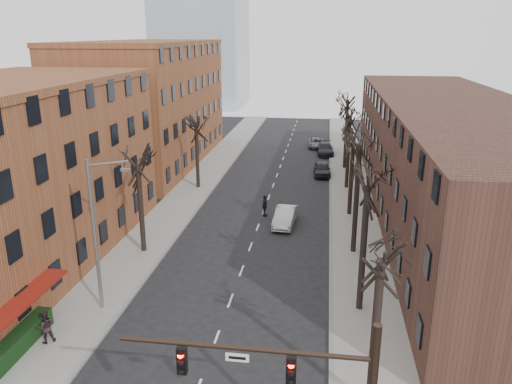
% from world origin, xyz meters
% --- Properties ---
extents(sidewalk_left, '(4.00, 90.00, 0.15)m').
position_xyz_m(sidewalk_left, '(-8.00, 35.00, 0.07)').
color(sidewalk_left, gray).
rests_on(sidewalk_left, ground).
extents(sidewalk_right, '(4.00, 90.00, 0.15)m').
position_xyz_m(sidewalk_right, '(8.00, 35.00, 0.07)').
color(sidewalk_right, gray).
rests_on(sidewalk_right, ground).
extents(building_left_near, '(12.00, 26.00, 12.00)m').
position_xyz_m(building_left_near, '(-16.00, 15.00, 6.00)').
color(building_left_near, brown).
rests_on(building_left_near, ground).
extents(building_left_far, '(12.00, 28.00, 14.00)m').
position_xyz_m(building_left_far, '(-16.00, 44.00, 7.00)').
color(building_left_far, brown).
rests_on(building_left_far, ground).
extents(building_right, '(12.00, 50.00, 10.00)m').
position_xyz_m(building_right, '(16.00, 30.00, 5.00)').
color(building_right, '#472A21').
rests_on(building_right, ground).
extents(awning_left, '(1.20, 7.00, 0.15)m').
position_xyz_m(awning_left, '(-9.40, 6.00, 0.00)').
color(awning_left, maroon).
rests_on(awning_left, ground).
extents(hedge, '(0.80, 6.00, 1.00)m').
position_xyz_m(hedge, '(-9.50, 5.00, 0.65)').
color(hedge, black).
rests_on(hedge, sidewalk_left).
extents(tree_right_b, '(5.20, 5.20, 10.80)m').
position_xyz_m(tree_right_b, '(7.60, 12.00, 0.00)').
color(tree_right_b, black).
rests_on(tree_right_b, ground).
extents(tree_right_c, '(5.20, 5.20, 11.60)m').
position_xyz_m(tree_right_c, '(7.60, 20.00, 0.00)').
color(tree_right_c, black).
rests_on(tree_right_c, ground).
extents(tree_right_d, '(5.20, 5.20, 10.00)m').
position_xyz_m(tree_right_d, '(7.60, 28.00, 0.00)').
color(tree_right_d, black).
rests_on(tree_right_d, ground).
extents(tree_right_e, '(5.20, 5.20, 10.80)m').
position_xyz_m(tree_right_e, '(7.60, 36.00, 0.00)').
color(tree_right_e, black).
rests_on(tree_right_e, ground).
extents(tree_right_f, '(5.20, 5.20, 11.60)m').
position_xyz_m(tree_right_f, '(7.60, 44.00, 0.00)').
color(tree_right_f, black).
rests_on(tree_right_f, ground).
extents(tree_left_a, '(5.20, 5.20, 9.50)m').
position_xyz_m(tree_left_a, '(-7.60, 18.00, 0.00)').
color(tree_left_a, black).
rests_on(tree_left_a, ground).
extents(tree_left_b, '(5.20, 5.20, 9.50)m').
position_xyz_m(tree_left_b, '(-7.60, 34.00, 0.00)').
color(tree_left_b, black).
rests_on(tree_left_b, ground).
extents(streetlight, '(2.45, 0.22, 9.03)m').
position_xyz_m(streetlight, '(-7.03, 10.00, 5.01)').
color(streetlight, slate).
rests_on(streetlight, ground).
extents(silver_sedan, '(1.86, 4.59, 1.48)m').
position_xyz_m(silver_sedan, '(2.19, 24.84, 0.74)').
color(silver_sedan, '#B3B7BB').
rests_on(silver_sedan, ground).
extents(parked_car_near, '(2.06, 4.57, 1.52)m').
position_xyz_m(parked_car_near, '(5.03, 40.64, 0.76)').
color(parked_car_near, black).
rests_on(parked_car_near, ground).
extents(parked_car_mid, '(2.31, 5.17, 1.47)m').
position_xyz_m(parked_car_mid, '(5.30, 50.96, 0.74)').
color(parked_car_mid, black).
rests_on(parked_car_mid, ground).
extents(parked_car_far, '(2.28, 4.60, 1.25)m').
position_xyz_m(parked_car_far, '(3.96, 55.17, 0.63)').
color(parked_car_far, slate).
rests_on(parked_car_far, ground).
extents(pedestrian_b, '(1.10, 1.07, 1.79)m').
position_xyz_m(pedestrian_b, '(-8.53, 6.33, 1.04)').
color(pedestrian_b, black).
rests_on(pedestrian_b, sidewalk_left).
extents(pedestrian_crossing, '(0.64, 1.18, 1.90)m').
position_xyz_m(pedestrian_crossing, '(0.25, 26.73, 0.95)').
color(pedestrian_crossing, black).
rests_on(pedestrian_crossing, ground).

